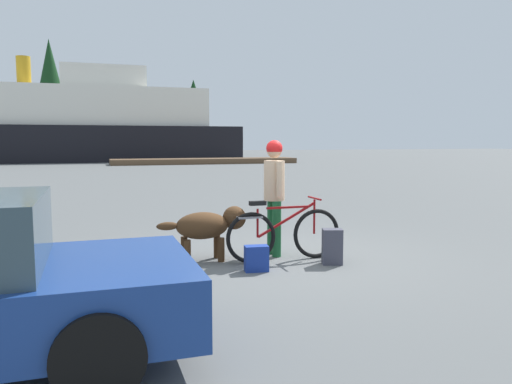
# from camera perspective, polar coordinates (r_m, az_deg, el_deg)

# --- Properties ---
(ground_plane) EXTENTS (160.00, 160.00, 0.00)m
(ground_plane) POSITION_cam_1_polar(r_m,az_deg,el_deg) (7.64, 2.52, -7.55)
(ground_plane) COLOR #595B5B
(bicycle) EXTENTS (1.79, 0.44, 0.93)m
(bicycle) POSITION_cam_1_polar(r_m,az_deg,el_deg) (7.41, 3.17, -4.79)
(bicycle) COLOR black
(bicycle) RESTS_ON ground_plane
(person_cyclist) EXTENTS (0.32, 0.53, 1.78)m
(person_cyclist) POSITION_cam_1_polar(r_m,az_deg,el_deg) (7.67, 2.09, 0.71)
(person_cyclist) COLOR #19592D
(person_cyclist) RESTS_ON ground_plane
(dog) EXTENTS (1.34, 0.47, 0.80)m
(dog) POSITION_cam_1_polar(r_m,az_deg,el_deg) (7.41, -5.45, -3.83)
(dog) COLOR #472D19
(dog) RESTS_ON ground_plane
(backpack) EXTENTS (0.33, 0.28, 0.51)m
(backpack) POSITION_cam_1_polar(r_m,az_deg,el_deg) (7.31, 8.69, -6.17)
(backpack) COLOR #3F3F4C
(backpack) RESTS_ON ground_plane
(handbag_pannier) EXTENTS (0.34, 0.22, 0.35)m
(handbag_pannier) POSITION_cam_1_polar(r_m,az_deg,el_deg) (6.86, 0.05, -7.59)
(handbag_pannier) COLOR navy
(handbag_pannier) RESTS_ON ground_plane
(dock_pier) EXTENTS (14.03, 2.62, 0.40)m
(dock_pier) POSITION_cam_1_polar(r_m,az_deg,el_deg) (38.43, -5.80, 3.53)
(dock_pier) COLOR brown
(dock_pier) RESTS_ON ground_plane
(ferry_boat) EXTENTS (28.26, 7.43, 8.56)m
(ferry_boat) POSITION_cam_1_polar(r_m,az_deg,el_deg) (45.32, -20.28, 7.09)
(ferry_boat) COLOR black
(ferry_boat) RESTS_ON ground_plane
(pine_tree_far_left) EXTENTS (4.28, 4.28, 13.16)m
(pine_tree_far_left) POSITION_cam_1_polar(r_m,az_deg,el_deg) (62.51, -22.42, 11.42)
(pine_tree_far_left) COLOR #4C331E
(pine_tree_far_left) RESTS_ON ground_plane
(pine_tree_center) EXTENTS (3.59, 3.59, 9.88)m
(pine_tree_center) POSITION_cam_1_polar(r_m,az_deg,el_deg) (60.67, -14.51, 10.10)
(pine_tree_center) COLOR #4C331E
(pine_tree_center) RESTS_ON ground_plane
(pine_tree_far_right) EXTENTS (4.20, 4.20, 9.09)m
(pine_tree_far_right) POSITION_cam_1_polar(r_m,az_deg,el_deg) (61.94, -7.12, 9.56)
(pine_tree_far_right) COLOR #4C331E
(pine_tree_far_right) RESTS_ON ground_plane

